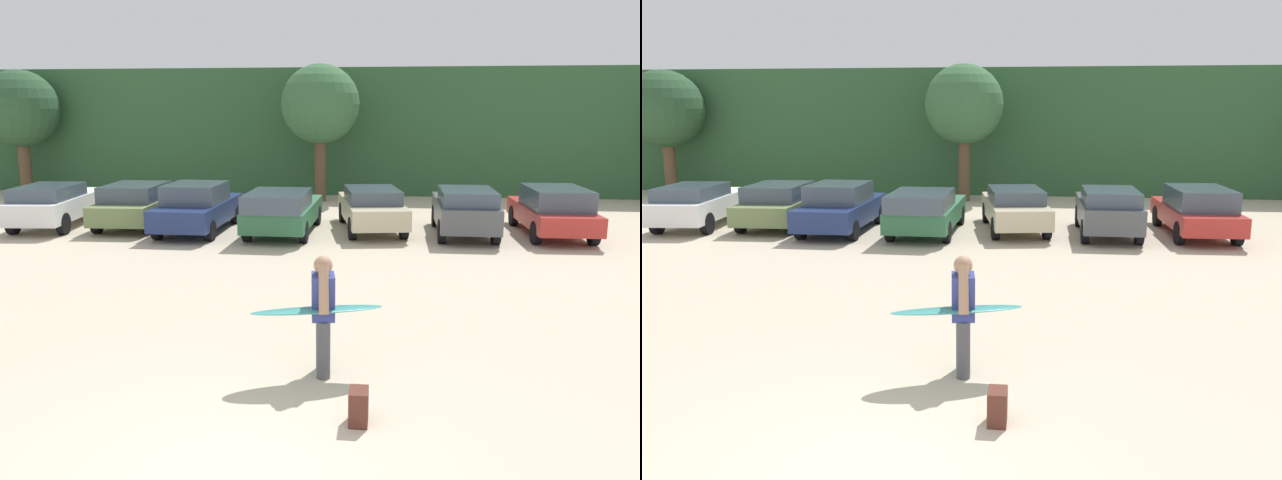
{
  "view_description": "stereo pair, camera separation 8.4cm",
  "coord_description": "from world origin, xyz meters",
  "views": [
    {
      "loc": [
        1.67,
        -5.96,
        3.87
      ],
      "look_at": [
        0.15,
        7.58,
        1.05
      ],
      "focal_mm": 35.49,
      "sensor_mm": 36.0,
      "label": 1
    },
    {
      "loc": [
        1.75,
        -5.95,
        3.87
      ],
      "look_at": [
        0.15,
        7.58,
        1.05
      ],
      "focal_mm": 35.49,
      "sensor_mm": 36.0,
      "label": 2
    }
  ],
  "objects": [
    {
      "name": "surfboard_teal",
      "position": [
        0.66,
        2.74,
        1.02
      ],
      "size": [
        2.02,
        1.09,
        0.15
      ],
      "rotation": [
        0.0,
        0.0,
        3.44
      ],
      "color": "teal"
    },
    {
      "name": "parked_car_white",
      "position": [
        -9.43,
        13.84,
        0.79
      ],
      "size": [
        2.18,
        4.81,
        1.45
      ],
      "rotation": [
        0.0,
        0.0,
        1.66
      ],
      "color": "white",
      "rests_on": "ground_plane"
    },
    {
      "name": "parked_car_dark_gray",
      "position": [
        3.97,
        13.75,
        0.83
      ],
      "size": [
        1.78,
        4.18,
        1.51
      ],
      "rotation": [
        0.0,
        0.0,
        1.57
      ],
      "color": "#4C4F54",
      "rests_on": "ground_plane"
    },
    {
      "name": "backpack_dropped",
      "position": [
        1.34,
        1.36,
        0.22
      ],
      "size": [
        0.24,
        0.34,
        0.45
      ],
      "color": "#592D23",
      "rests_on": "ground_plane"
    },
    {
      "name": "tree_left",
      "position": [
        -1.32,
        20.84,
        4.03
      ],
      "size": [
        3.3,
        3.3,
        5.73
      ],
      "color": "brown",
      "rests_on": "ground_plane"
    },
    {
      "name": "tree_ridge_back",
      "position": [
        -15.02,
        21.41,
        3.85
      ],
      "size": [
        3.46,
        3.46,
        5.62
      ],
      "color": "brown",
      "rests_on": "ground_plane"
    },
    {
      "name": "person_adult",
      "position": [
        0.73,
        2.84,
        1.02
      ],
      "size": [
        0.39,
        0.82,
        1.8
      ],
      "rotation": [
        0.0,
        0.0,
        3.28
      ],
      "color": "#4C4C51",
      "rests_on": "ground_plane"
    },
    {
      "name": "parked_car_champagne",
      "position": [
        1.07,
        14.34,
        0.76
      ],
      "size": [
        2.5,
        4.8,
        1.39
      ],
      "rotation": [
        0.0,
        0.0,
        1.74
      ],
      "color": "beige",
      "rests_on": "ground_plane"
    },
    {
      "name": "parked_car_navy",
      "position": [
        -4.47,
        13.53,
        0.8
      ],
      "size": [
        1.9,
        4.52,
        1.57
      ],
      "rotation": [
        0.0,
        0.0,
        1.56
      ],
      "color": "navy",
      "rests_on": "ground_plane"
    },
    {
      "name": "parked_car_forest_green",
      "position": [
        -1.68,
        13.34,
        0.77
      ],
      "size": [
        1.97,
        4.69,
        1.44
      ],
      "rotation": [
        0.0,
        0.0,
        1.56
      ],
      "color": "#2D6642",
      "rests_on": "ground_plane"
    },
    {
      "name": "parked_car_olive_green",
      "position": [
        -6.75,
        14.21,
        0.76
      ],
      "size": [
        2.04,
        4.37,
        1.44
      ],
      "rotation": [
        0.0,
        0.0,
        1.61
      ],
      "color": "#6B7F4C",
      "rests_on": "ground_plane"
    },
    {
      "name": "ground_plane",
      "position": [
        0.0,
        0.0,
        0.0
      ],
      "size": [
        120.0,
        120.0,
        0.0
      ],
      "primitive_type": "plane",
      "color": "beige"
    },
    {
      "name": "parked_car_red",
      "position": [
        6.7,
        14.1,
        0.81
      ],
      "size": [
        1.95,
        4.67,
        1.53
      ],
      "rotation": [
        0.0,
        0.0,
        1.6
      ],
      "color": "#B72D28",
      "rests_on": "ground_plane"
    },
    {
      "name": "hillside_ridge",
      "position": [
        0.0,
        28.71,
        2.84
      ],
      "size": [
        108.0,
        12.0,
        5.69
      ],
      "primitive_type": "cube",
      "color": "#2D5633",
      "rests_on": "ground_plane"
    }
  ]
}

